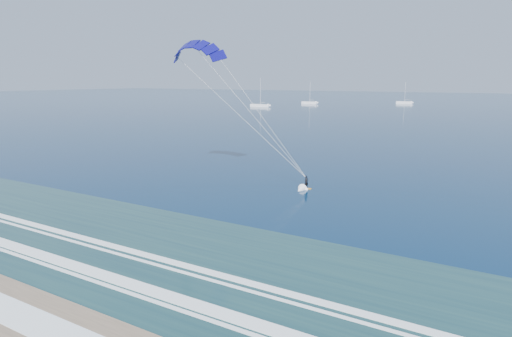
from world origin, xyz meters
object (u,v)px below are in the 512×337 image
object	(u,v)px
sailboat_1	(310,103)
sailboat_0	(260,105)
kitesurfer_rig	(246,107)
sailboat_2	(404,102)

from	to	relation	value
sailboat_1	sailboat_0	bearing A→B (deg)	-104.92
kitesurfer_rig	sailboat_2	size ratio (longest dim) A/B	1.82
sailboat_1	sailboat_2	distance (m)	49.70
kitesurfer_rig	sailboat_1	world-z (taller)	kitesurfer_rig
sailboat_2	kitesurfer_rig	bearing A→B (deg)	-81.65
sailboat_2	sailboat_0	bearing A→B (deg)	-128.94
kitesurfer_rig	sailboat_1	bearing A→B (deg)	112.37
sailboat_0	sailboat_1	size ratio (longest dim) A/B	1.14
sailboat_0	sailboat_1	bearing A→B (deg)	75.08
kitesurfer_rig	sailboat_1	distance (m)	184.98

